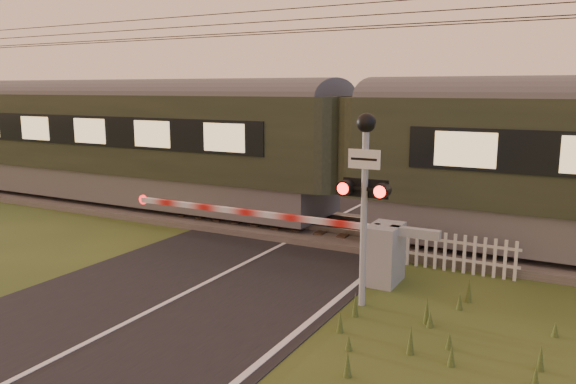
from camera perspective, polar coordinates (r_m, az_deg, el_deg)
The scene contains 8 objects.
ground at distance 10.84m, azimuth -12.80°, elevation -11.28°, with size 160.00×160.00×0.00m, color #30431A.
road at distance 10.67m, azimuth -13.56°, elevation -11.63°, with size 6.00×140.00×0.03m.
track_bed at distance 16.04m, azimuth 2.56°, elevation -3.61°, with size 140.00×3.40×0.39m.
overhead_wires at distance 15.65m, azimuth 2.74°, elevation 16.92°, with size 120.00×0.62×0.62m.
train at distance 15.18m, azimuth 6.66°, elevation 3.91°, with size 42.18×2.91×3.93m.
boom_gate at distance 11.89m, azimuth 8.10°, elevation -5.63°, with size 7.75×0.95×1.26m.
crossing_signal at distance 10.09m, azimuth 7.81°, elevation 1.66°, with size 0.90×0.36×3.55m.
picket_fence at distance 12.90m, azimuth 15.66°, elevation -5.84°, with size 3.13×0.07×0.85m.
Camera 1 is at (6.71, -7.53, 3.98)m, focal length 35.00 mm.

